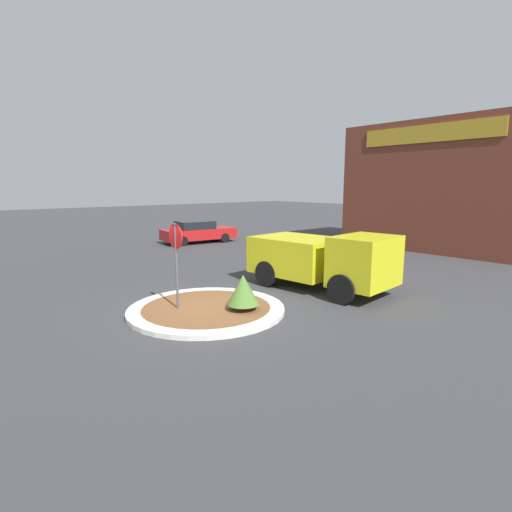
# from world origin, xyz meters

# --- Properties ---
(ground_plane) EXTENTS (120.00, 120.00, 0.00)m
(ground_plane) POSITION_xyz_m (0.00, 0.00, 0.00)
(ground_plane) COLOR #38383A
(traffic_island) EXTENTS (4.55, 4.55, 0.14)m
(traffic_island) POSITION_xyz_m (0.00, 0.00, 0.07)
(traffic_island) COLOR beige
(traffic_island) RESTS_ON ground_plane
(stop_sign) EXTENTS (0.71, 0.07, 2.59)m
(stop_sign) POSITION_xyz_m (-0.45, -0.68, 1.80)
(stop_sign) COLOR #4C4C51
(stop_sign) RESTS_ON ground_plane
(island_shrub) EXTENTS (0.92, 0.92, 1.02)m
(island_shrub) POSITION_xyz_m (0.91, 0.64, 0.73)
(island_shrub) COLOR brown
(island_shrub) RESTS_ON traffic_island
(utility_truck) EXTENTS (5.24, 2.67, 2.04)m
(utility_truck) POSITION_xyz_m (0.52, 4.49, 1.11)
(utility_truck) COLOR gold
(utility_truck) RESTS_ON ground_plane
(storefront_building) EXTENTS (10.46, 6.07, 7.09)m
(storefront_building) POSITION_xyz_m (-0.87, 17.53, 3.55)
(storefront_building) COLOR brown
(storefront_building) RESTS_ON ground_plane
(parked_sedan_red) EXTENTS (2.50, 4.85, 1.40)m
(parked_sedan_red) POSITION_xyz_m (-12.23, 7.65, 0.70)
(parked_sedan_red) COLOR #B21919
(parked_sedan_red) RESTS_ON ground_plane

